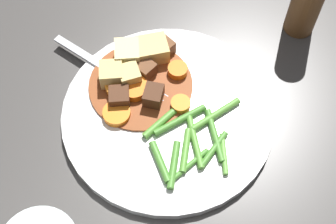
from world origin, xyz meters
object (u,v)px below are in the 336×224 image
object	(u,v)px
carrot_slice_3	(134,89)
fork	(111,71)
carrot_slice_4	(178,71)
meat_chunk_2	(145,69)
meat_chunk_0	(153,96)
meat_chunk_3	(164,48)
dinner_plate	(168,114)
potato_chunk_0	(152,50)
potato_chunk_1	(130,76)
carrot_slice_0	(181,105)
carrot_slice_1	(118,87)
carrot_slice_2	(117,114)
potato_chunk_2	(127,55)
potato_chunk_3	(112,75)
meat_chunk_1	(119,97)

from	to	relation	value
carrot_slice_3	fork	size ratio (longest dim) A/B	0.21
carrot_slice_4	meat_chunk_2	world-z (taller)	meat_chunk_2
meat_chunk_0	meat_chunk_3	bearing A→B (deg)	-36.83
meat_chunk_3	fork	world-z (taller)	meat_chunk_3
dinner_plate	meat_chunk_2	world-z (taller)	meat_chunk_2
meat_chunk_0	fork	xyz separation A→B (m)	(0.06, 0.03, -0.01)
potato_chunk_0	potato_chunk_1	xyz separation A→B (m)	(-0.02, 0.04, -0.00)
carrot_slice_0	fork	distance (m)	0.10
carrot_slice_3	meat_chunk_3	distance (m)	0.07
carrot_slice_1	carrot_slice_2	xyz separation A→B (m)	(-0.03, 0.02, -0.00)
carrot_slice_2	carrot_slice_4	xyz separation A→B (m)	(0.02, -0.09, 0.00)
potato_chunk_2	meat_chunk_2	distance (m)	0.03
carrot_slice_4	fork	world-z (taller)	carrot_slice_4
carrot_slice_2	carrot_slice_1	bearing A→B (deg)	-27.48
potato_chunk_2	carrot_slice_1	bearing A→B (deg)	139.99
carrot_slice_4	fork	bearing A→B (deg)	61.46
meat_chunk_0	carrot_slice_4	bearing A→B (deg)	-63.39
fork	carrot_slice_2	bearing A→B (deg)	162.87
carrot_slice_1	meat_chunk_3	world-z (taller)	meat_chunk_3
potato_chunk_2	fork	xyz separation A→B (m)	(-0.01, 0.03, -0.01)
carrot_slice_4	potato_chunk_2	world-z (taller)	potato_chunk_2
carrot_slice_0	potato_chunk_3	distance (m)	0.09
carrot_slice_4	potato_chunk_2	distance (m)	0.07
carrot_slice_1	meat_chunk_1	xyz separation A→B (m)	(-0.02, 0.01, 0.00)
carrot_slice_3	potato_chunk_0	bearing A→B (deg)	-48.91
meat_chunk_2	carrot_slice_1	bearing A→B (deg)	100.07
carrot_slice_1	carrot_slice_4	bearing A→B (deg)	-98.40
carrot_slice_1	carrot_slice_2	size ratio (longest dim) A/B	0.94
potato_chunk_1	potato_chunk_3	distance (m)	0.02
carrot_slice_0	meat_chunk_3	xyz separation A→B (m)	(0.08, -0.02, 0.00)
potato_chunk_1	potato_chunk_0	bearing A→B (deg)	-61.66
carrot_slice_2	meat_chunk_3	size ratio (longest dim) A/B	1.46
carrot_slice_2	carrot_slice_4	bearing A→B (deg)	-77.55
potato_chunk_1	potato_chunk_2	xyz separation A→B (m)	(0.03, -0.01, 0.00)
potato_chunk_0	potato_chunk_2	xyz separation A→B (m)	(0.01, 0.03, 0.00)
carrot_slice_0	potato_chunk_3	size ratio (longest dim) A/B	0.83
dinner_plate	carrot_slice_3	world-z (taller)	carrot_slice_3
potato_chunk_3	meat_chunk_0	distance (m)	0.06
meat_chunk_0	meat_chunk_2	world-z (taller)	meat_chunk_0
carrot_slice_4	meat_chunk_0	distance (m)	0.05
potato_chunk_3	meat_chunk_2	distance (m)	0.04
meat_chunk_1	fork	bearing A→B (deg)	-9.40
carrot_slice_0	potato_chunk_2	world-z (taller)	potato_chunk_2
fork	carrot_slice_3	bearing A→B (deg)	-160.41
carrot_slice_3	meat_chunk_2	xyz separation A→B (m)	(0.02, -0.02, 0.00)
potato_chunk_2	meat_chunk_3	distance (m)	0.05
meat_chunk_1	potato_chunk_3	bearing A→B (deg)	-7.20
carrot_slice_2	meat_chunk_2	world-z (taller)	meat_chunk_2
carrot_slice_1	meat_chunk_1	size ratio (longest dim) A/B	1.31
meat_chunk_2	fork	bearing A→B (deg)	59.98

